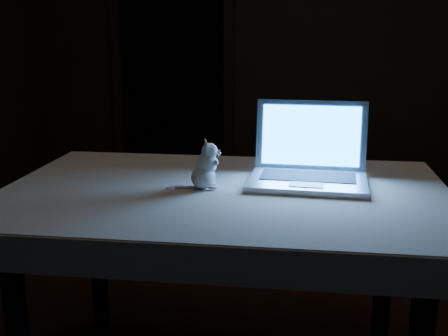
# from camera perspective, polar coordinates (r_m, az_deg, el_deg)

# --- Properties ---
(back_wall) EXTENTS (4.50, 0.04, 2.60)m
(back_wall) POSITION_cam_1_polar(r_m,az_deg,el_deg) (4.76, 8.01, 12.25)
(back_wall) COLOR black
(back_wall) RESTS_ON ground
(doorway) EXTENTS (1.06, 0.36, 2.13)m
(doorway) POSITION_cam_1_polar(r_m,az_deg,el_deg) (4.90, -5.23, 9.63)
(doorway) COLOR black
(doorway) RESTS_ON back_wall
(table) EXTENTS (1.56, 1.01, 0.83)m
(table) POSITION_cam_1_polar(r_m,az_deg,el_deg) (2.27, 0.06, -12.54)
(table) COLOR black
(table) RESTS_ON floor
(tablecloth) EXTENTS (1.74, 1.22, 0.12)m
(tablecloth) POSITION_cam_1_polar(r_m,az_deg,el_deg) (2.14, 1.86, -3.62)
(tablecloth) COLOR beige
(tablecloth) RESTS_ON table
(laptop) EXTENTS (0.47, 0.42, 0.31)m
(laptop) POSITION_cam_1_polar(r_m,az_deg,el_deg) (2.16, 8.60, 2.22)
(laptop) COLOR silver
(laptop) RESTS_ON tablecloth
(plush_mouse) EXTENTS (0.15, 0.15, 0.18)m
(plush_mouse) POSITION_cam_1_polar(r_m,az_deg,el_deg) (2.10, -2.14, 0.34)
(plush_mouse) COLOR silver
(plush_mouse) RESTS_ON tablecloth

